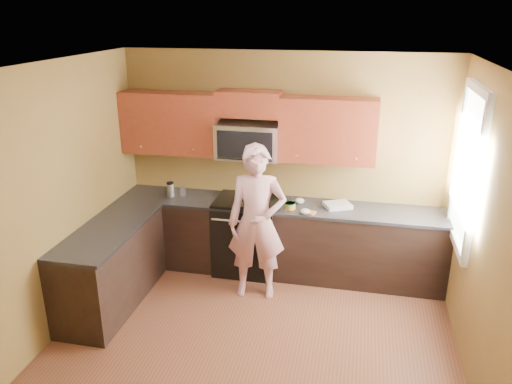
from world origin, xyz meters
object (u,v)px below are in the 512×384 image
(stove, at_px, (247,235))
(woman, at_px, (257,223))
(microwave, at_px, (249,158))
(travel_mug, at_px, (171,196))
(frying_pan, at_px, (241,207))
(butter_tub, at_px, (290,209))

(stove, bearing_deg, woman, -65.65)
(microwave, distance_m, travel_mug, 1.12)
(stove, xyz_separation_m, woman, (0.25, -0.55, 0.42))
(frying_pan, bearing_deg, butter_tub, 15.54)
(travel_mug, bearing_deg, woman, -23.31)
(stove, bearing_deg, frying_pan, -91.51)
(stove, distance_m, travel_mug, 1.07)
(frying_pan, bearing_deg, travel_mug, 166.90)
(microwave, relative_size, frying_pan, 1.83)
(butter_tub, xyz_separation_m, travel_mug, (-1.53, 0.09, -0.00))
(stove, relative_size, butter_tub, 7.22)
(microwave, bearing_deg, woman, -69.79)
(butter_tub, bearing_deg, travel_mug, 176.75)
(woman, bearing_deg, travel_mug, 149.93)
(microwave, relative_size, woman, 0.42)
(microwave, distance_m, frying_pan, 0.63)
(frying_pan, xyz_separation_m, travel_mug, (-0.97, 0.24, -0.03))
(stove, relative_size, travel_mug, 5.01)
(frying_pan, distance_m, travel_mug, 1.00)
(stove, bearing_deg, travel_mug, -178.95)
(woman, bearing_deg, microwave, 103.45)
(microwave, distance_m, woman, 0.90)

